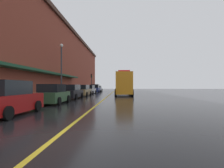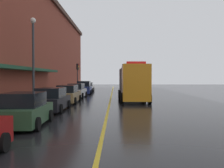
% 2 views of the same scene
% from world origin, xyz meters
% --- Properties ---
extents(ground_plane, '(112.00, 112.00, 0.00)m').
position_xyz_m(ground_plane, '(0.00, 25.00, 0.00)').
color(ground_plane, black).
extents(sidewalk_left, '(2.40, 70.00, 0.15)m').
position_xyz_m(sidewalk_left, '(-6.20, 25.00, 0.07)').
color(sidewalk_left, '#ADA8A0').
rests_on(sidewalk_left, ground).
extents(lane_center_stripe, '(0.16, 70.00, 0.01)m').
position_xyz_m(lane_center_stripe, '(0.00, 25.00, 0.00)').
color(lane_center_stripe, gold).
rests_on(lane_center_stripe, ground).
extents(brick_building_left, '(14.80, 64.00, 12.42)m').
position_xyz_m(brick_building_left, '(-14.21, 24.00, 6.21)').
color(brick_building_left, brown).
rests_on(brick_building_left, ground).
extents(parked_car_0, '(1.95, 4.33, 1.80)m').
position_xyz_m(parked_car_0, '(-3.92, 3.57, 0.84)').
color(parked_car_0, maroon).
rests_on(parked_car_0, ground).
extents(parked_car_1, '(2.20, 4.17, 1.67)m').
position_xyz_m(parked_car_1, '(-3.93, 9.41, 0.78)').
color(parked_car_1, '#2D5133').
rests_on(parked_car_1, ground).
extents(parked_car_2, '(2.09, 4.68, 1.67)m').
position_xyz_m(parked_car_2, '(-4.00, 15.17, 0.79)').
color(parked_car_2, black).
rests_on(parked_car_2, ground).
extents(parked_car_3, '(1.98, 4.81, 1.68)m').
position_xyz_m(parked_car_3, '(-3.89, 20.91, 0.79)').
color(parked_car_3, '#A5844C').
rests_on(parked_car_3, ground).
extents(parked_car_4, '(2.09, 4.54, 1.66)m').
position_xyz_m(parked_car_4, '(-4.02, 27.13, 0.78)').
color(parked_car_4, silver).
rests_on(parked_car_4, ground).
extents(parked_car_5, '(2.20, 4.63, 1.86)m').
position_xyz_m(parked_car_5, '(-3.86, 33.09, 0.86)').
color(parked_car_5, navy).
rests_on(parked_car_5, ground).
extents(parked_car_6, '(1.99, 4.50, 1.56)m').
position_xyz_m(parked_car_6, '(-3.99, 38.94, 0.74)').
color(parked_car_6, silver).
rests_on(parked_car_6, ground).
extents(utility_truck, '(2.92, 8.33, 3.80)m').
position_xyz_m(utility_truck, '(2.31, 22.98, 1.81)').
color(utility_truck, orange).
rests_on(utility_truck, ground).
extents(parking_meter_0, '(0.14, 0.18, 1.33)m').
position_xyz_m(parking_meter_0, '(-5.35, 25.79, 1.06)').
color(parking_meter_0, '#4C4C51').
rests_on(parking_meter_0, sidewalk_left).
extents(parking_meter_1, '(0.14, 0.18, 1.33)m').
position_xyz_m(parking_meter_1, '(-5.35, 11.44, 1.06)').
color(parking_meter_1, '#4C4C51').
rests_on(parking_meter_1, sidewalk_left).
extents(parking_meter_2, '(0.14, 0.18, 1.33)m').
position_xyz_m(parking_meter_2, '(-5.35, 18.95, 1.06)').
color(parking_meter_2, '#4C4C51').
rests_on(parking_meter_2, sidewalk_left).
extents(parking_meter_3, '(0.14, 0.18, 1.33)m').
position_xyz_m(parking_meter_3, '(-5.35, 10.24, 1.06)').
color(parking_meter_3, '#4C4C51').
rests_on(parking_meter_3, sidewalk_left).
extents(street_lamp_left, '(0.44, 0.44, 6.94)m').
position_xyz_m(street_lamp_left, '(-5.95, 17.20, 4.40)').
color(street_lamp_left, '#33383D').
rests_on(street_lamp_left, sidewalk_left).
extents(traffic_light_near, '(0.38, 0.36, 4.30)m').
position_xyz_m(traffic_light_near, '(-5.29, 36.54, 3.16)').
color(traffic_light_near, '#232326').
rests_on(traffic_light_near, sidewalk_left).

